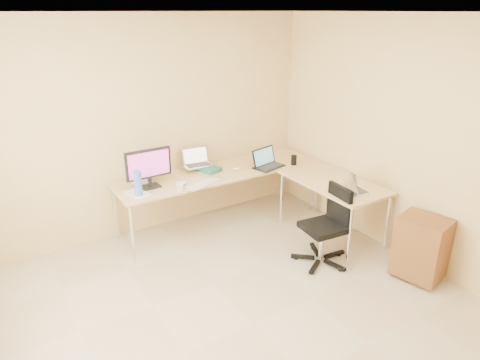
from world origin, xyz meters
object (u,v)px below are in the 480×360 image
desk_main (221,198)px  desk_return (331,209)px  laptop_black (269,158)px  mug (180,187)px  cabinet (421,247)px  laptop_center (197,158)px  water_bottle (138,183)px  office_chair (323,221)px  laptop_return (356,182)px  keyboard (204,184)px  monitor (149,168)px  desk_fan (144,168)px

desk_main → desk_return: same height
desk_main → laptop_black: laptop_black is taller
desk_return → desk_main: bearing=134.3°
mug → cabinet: 2.63m
laptop_black → cabinet: 2.08m
desk_return → laptop_center: 1.77m
desk_main → water_bottle: water_bottle is taller
laptop_center → office_chair: laptop_center is taller
mug → water_bottle: (-0.44, 0.10, 0.10)m
laptop_return → keyboard: bearing=58.0°
water_bottle → office_chair: size_ratio=0.33×
monitor → water_bottle: size_ratio=1.83×
water_bottle → laptop_return: 2.39m
mug → laptop_return: 1.96m
laptop_black → desk_fan: desk_fan is taller
laptop_return → cabinet: 0.94m
desk_return → laptop_center: laptop_center is taller
laptop_center → keyboard: bearing=-103.2°
desk_main → laptop_return: size_ratio=7.90×
keyboard → laptop_center: bearing=52.4°
water_bottle → mug: bearing=-12.8°
mug → laptop_return: bearing=-33.2°
mug → water_bottle: water_bottle is taller
mug → water_bottle: size_ratio=0.33×
monitor → office_chair: monitor is taller
desk_main → water_bottle: (-1.13, -0.20, 0.51)m
water_bottle → laptop_return: size_ratio=0.86×
laptop_center → office_chair: bearing=-60.2°
keyboard → laptop_return: laptop_return is taller
office_chair → desk_main: bearing=115.0°
laptop_center → cabinet: 2.76m
office_chair → mug: bearing=142.9°
laptop_black → cabinet: laptop_black is taller
water_bottle → office_chair: 2.04m
water_bottle → office_chair: bearing=-36.5°
desk_fan → monitor: bearing=-87.1°
desk_main → water_bottle: bearing=-170.1°
water_bottle → desk_main: bearing=9.9°
desk_return → laptop_return: size_ratio=3.88×
cabinet → laptop_center: bearing=106.8°
mug → desk_return: bearing=-22.9°
keyboard → office_chair: office_chair is taller
laptop_return → desk_main: bearing=41.5°
desk_main → laptop_return: laptop_return is taller
mug → laptop_return: laptop_return is taller
desk_return → keyboard: keyboard is taller
desk_return → water_bottle: 2.31m
desk_main → desk_return: bearing=-45.7°
laptop_black → keyboard: 1.00m
desk_return → mug: 1.85m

